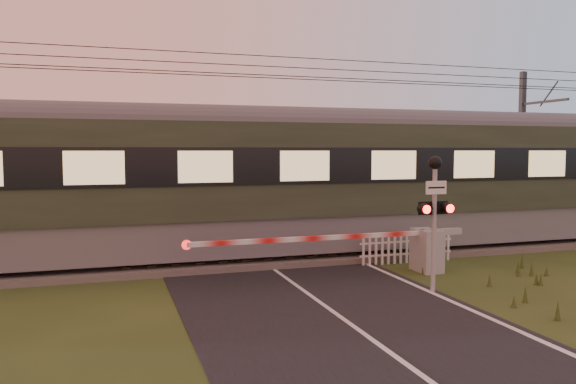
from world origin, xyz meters
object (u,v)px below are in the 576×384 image
object	(u,v)px
crossing_signal	(435,199)
picket_fence	(407,249)
boom_gate	(414,248)
catenary_mast	(522,149)

from	to	relation	value
crossing_signal	picket_fence	size ratio (longest dim) A/B	1.06
boom_gate	crossing_signal	xyz separation A→B (m)	(-0.70, -2.04, 1.53)
picket_fence	crossing_signal	bearing A→B (deg)	-109.63
crossing_signal	picket_fence	bearing A→B (deg)	70.37
boom_gate	picket_fence	world-z (taller)	boom_gate
boom_gate	picket_fence	size ratio (longest dim) A/B	2.56
crossing_signal	boom_gate	bearing A→B (deg)	71.06
catenary_mast	boom_gate	bearing A→B (deg)	-146.47
crossing_signal	catenary_mast	size ratio (longest dim) A/B	0.49
boom_gate	crossing_signal	world-z (taller)	crossing_signal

